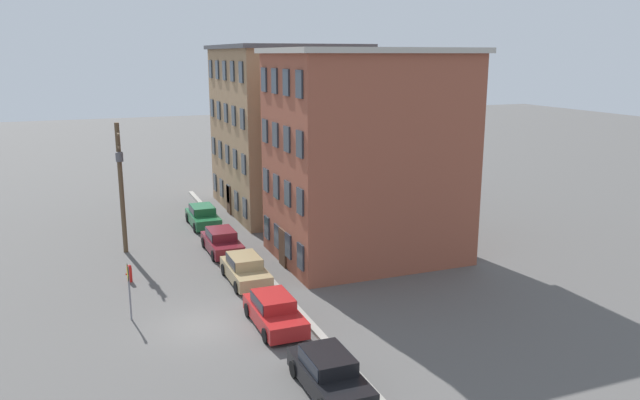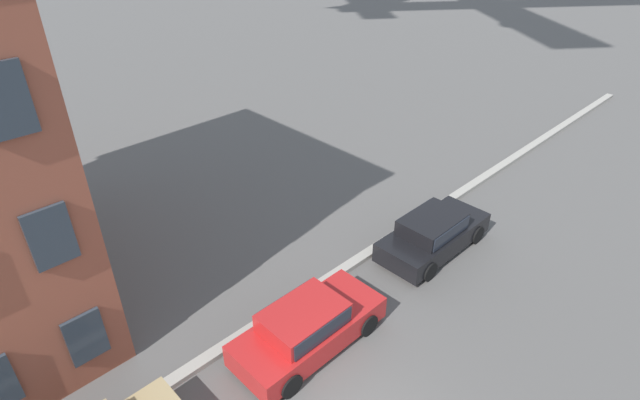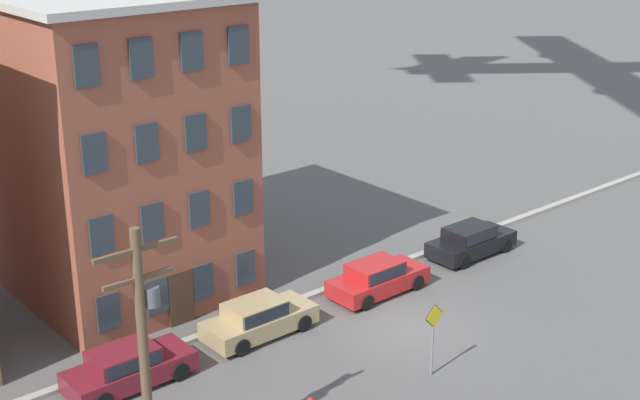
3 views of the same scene
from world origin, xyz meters
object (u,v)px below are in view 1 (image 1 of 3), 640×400
car_green (203,215)px  car_maroon (222,241)px  utility_pole (121,181)px  car_tan (245,268)px  car_red (274,310)px  car_black (329,372)px  caution_sign (129,283)px  fire_hydrant (130,273)px

car_green → car_maroon: size_ratio=1.00×
utility_pole → car_green: bearing=127.7°
car_maroon → car_tan: same height
car_red → car_black: size_ratio=1.00×
caution_sign → car_tan: bearing=114.9°
car_maroon → fire_hydrant: car_maroon is taller
car_black → car_red: bearing=-178.5°
car_maroon → utility_pole: size_ratio=0.55×
car_black → utility_pole: 20.84m
car_black → utility_pole: bearing=-164.5°
fire_hydrant → car_tan: bearing=68.8°
utility_pole → fire_hydrant: bearing=-2.5°
car_red → utility_pole: (-13.68, -5.31, 3.77)m
car_green → car_tan: bearing=-0.6°
caution_sign → car_maroon: bearing=143.6°
car_tan → car_green: bearing=179.4°
car_green → car_black: 24.16m
car_black → caution_sign: 11.06m
car_maroon → fire_hydrant: size_ratio=4.58×
car_tan → car_black: size_ratio=1.00×
utility_pole → car_maroon: bearing=68.3°
car_tan → caution_sign: (2.89, -6.22, 1.06)m
car_maroon → car_red: bearing=-1.2°
car_green → caution_sign: 16.35m
caution_sign → fire_hydrant: (-5.14, 0.42, -1.32)m
car_black → fire_hydrant: size_ratio=4.58×
car_green → car_maroon: (6.62, -0.14, 0.00)m
caution_sign → car_red: bearing=62.8°
caution_sign → car_green: bearing=157.1°
car_tan → caution_sign: caution_sign is taller
fire_hydrant → car_black: bearing=21.8°
car_green → car_maroon: 6.62m
fire_hydrant → car_red: bearing=34.1°
caution_sign → fire_hydrant: caution_sign is taller
car_green → fire_hydrant: bearing=-31.0°
car_green → fire_hydrant: (9.88, -5.93, -0.27)m
car_red → fire_hydrant: 9.91m
car_red → car_black: same height
car_green → car_tan: 12.13m
car_red → car_maroon: bearing=178.8°
car_tan → car_black: (12.03, -0.09, 0.00)m
car_maroon → car_tan: bearing=0.1°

